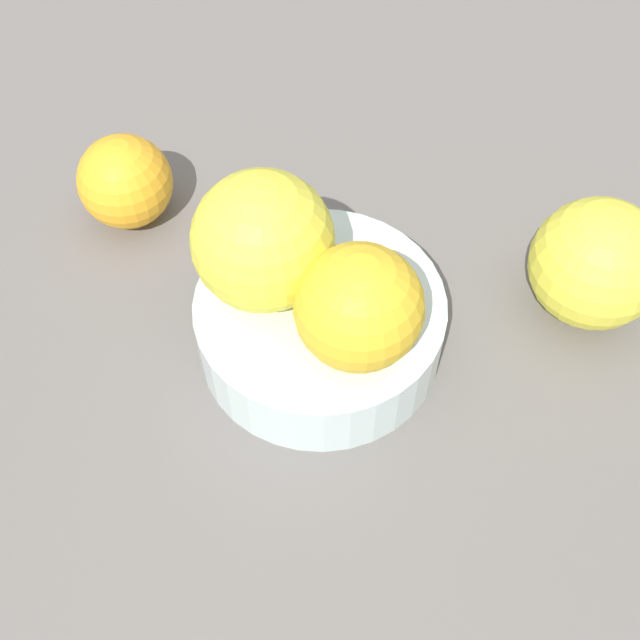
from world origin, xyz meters
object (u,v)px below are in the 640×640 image
object	(u,v)px
fruit_bowl	(320,325)
orange_loose_1	(125,182)
orange_in_bowl_1	(352,311)
orange_loose_0	(596,264)
orange_in_bowl_0	(263,241)

from	to	relation	value
fruit_bowl	orange_loose_1	size ratio (longest dim) A/B	2.33
orange_in_bowl_1	orange_loose_1	size ratio (longest dim) A/B	1.10
orange_loose_0	orange_in_bowl_1	bearing A→B (deg)	-12.82
fruit_bowl	orange_loose_1	xyz separation A→B (cm)	(4.38, -16.70, 1.16)
orange_in_bowl_1	fruit_bowl	bearing A→B (deg)	-97.06
fruit_bowl	orange_loose_0	distance (cm)	17.39
fruit_bowl	orange_loose_1	distance (cm)	17.31
orange_loose_0	orange_loose_1	world-z (taller)	orange_loose_0
orange_in_bowl_0	orange_in_bowl_1	size ratio (longest dim) A/B	1.15
orange_in_bowl_1	orange_loose_1	world-z (taller)	orange_in_bowl_1
fruit_bowl	orange_in_bowl_1	world-z (taller)	orange_in_bowl_1
orange_in_bowl_1	orange_loose_1	bearing A→B (deg)	-79.02
orange_loose_0	orange_loose_1	bearing A→B (deg)	-50.06
orange_loose_1	orange_loose_0	bearing A→B (deg)	129.94
orange_in_bowl_0	fruit_bowl	bearing A→B (deg)	122.86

